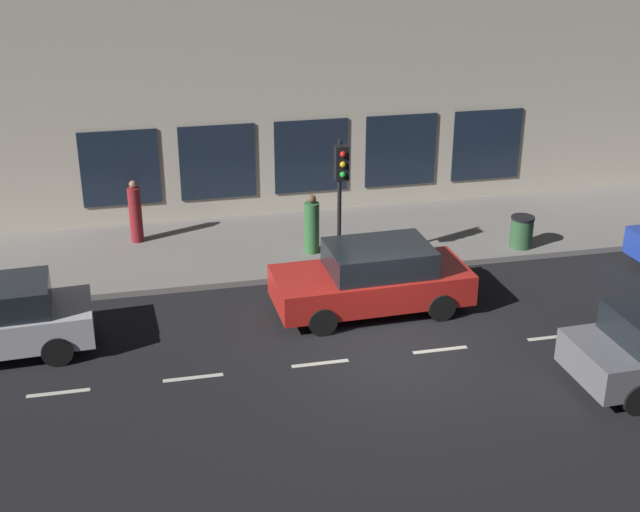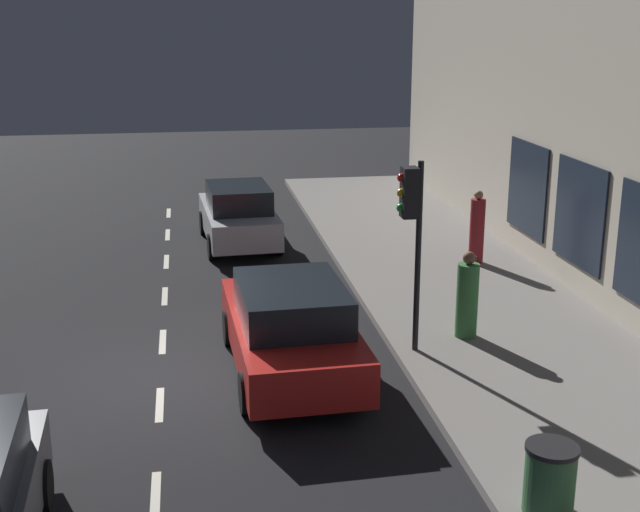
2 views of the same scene
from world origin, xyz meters
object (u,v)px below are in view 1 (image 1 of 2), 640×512
(pedestrian_0, at_px, (312,226))
(trash_bin, at_px, (522,232))
(parked_car_0, at_px, (373,278))
(pedestrian_1, at_px, (135,213))
(traffic_light, at_px, (341,176))

(pedestrian_0, bearing_deg, trash_bin, 13.03)
(parked_car_0, bearing_deg, pedestrian_1, 43.89)
(traffic_light, bearing_deg, pedestrian_1, 58.99)
(parked_car_0, relative_size, pedestrian_0, 2.84)
(traffic_light, xyz_separation_m, parked_car_0, (-2.07, -0.27, -1.81))
(traffic_light, height_order, trash_bin, traffic_light)
(parked_car_0, relative_size, pedestrian_1, 2.63)
(parked_car_0, distance_m, pedestrian_0, 3.36)
(traffic_light, distance_m, parked_car_0, 2.76)
(traffic_light, relative_size, pedestrian_0, 2.08)
(traffic_light, bearing_deg, trash_bin, -85.99)
(traffic_light, distance_m, trash_bin, 5.44)
(pedestrian_0, bearing_deg, parked_car_0, -55.43)
(parked_car_0, height_order, trash_bin, parked_car_0)
(traffic_light, bearing_deg, pedestrian_0, 21.22)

